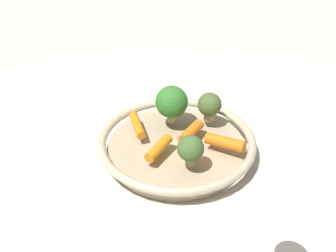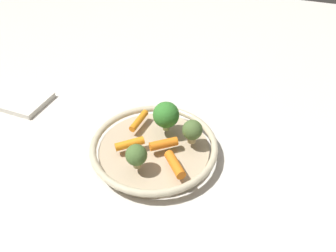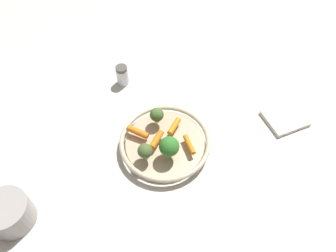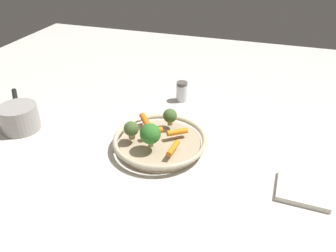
{
  "view_description": "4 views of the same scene",
  "coord_description": "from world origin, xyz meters",
  "px_view_note": "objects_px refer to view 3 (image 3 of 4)",
  "views": [
    {
      "loc": [
        -0.59,
        0.24,
        0.5
      ],
      "look_at": [
        -0.01,
        0.02,
        0.07
      ],
      "focal_mm": 48.77,
      "sensor_mm": 36.0,
      "label": 1
    },
    {
      "loc": [
        -0.49,
        -0.2,
        0.53
      ],
      "look_at": [
        0.02,
        -0.02,
        0.07
      ],
      "focal_mm": 36.09,
      "sensor_mm": 36.0,
      "label": 2
    },
    {
      "loc": [
        0.49,
        -0.22,
        0.84
      ],
      "look_at": [
        -0.03,
        0.02,
        0.06
      ],
      "focal_mm": 34.88,
      "sensor_mm": 36.0,
      "label": 3
    },
    {
      "loc": [
        0.74,
        0.26,
        0.57
      ],
      "look_at": [
        -0.02,
        0.02,
        0.07
      ],
      "focal_mm": 34.93,
      "sensor_mm": 36.0,
      "label": 4
    }
  ],
  "objects_px": {
    "baby_carrot_back": "(189,144)",
    "baby_carrot_center": "(174,126)",
    "baby_carrot_near_rim": "(138,132)",
    "broccoli_floret_edge": "(157,115)",
    "broccoli_floret_small": "(145,151)",
    "dish_towel": "(285,118)",
    "baby_carrot_left": "(157,139)",
    "serving_bowl": "(165,143)",
    "saucepan": "(8,213)",
    "broccoli_floret_mid": "(169,147)",
    "salt_shaker": "(122,75)"
  },
  "relations": [
    {
      "from": "salt_shaker",
      "to": "baby_carrot_center",
      "type": "bearing_deg",
      "value": 12.9
    },
    {
      "from": "baby_carrot_back",
      "to": "broccoli_floret_edge",
      "type": "height_order",
      "value": "broccoli_floret_edge"
    },
    {
      "from": "baby_carrot_near_rim",
      "to": "broccoli_floret_edge",
      "type": "bearing_deg",
      "value": 105.63
    },
    {
      "from": "salt_shaker",
      "to": "dish_towel",
      "type": "height_order",
      "value": "salt_shaker"
    },
    {
      "from": "salt_shaker",
      "to": "saucepan",
      "type": "bearing_deg",
      "value": -51.68
    },
    {
      "from": "baby_carrot_left",
      "to": "baby_carrot_center",
      "type": "bearing_deg",
      "value": 107.98
    },
    {
      "from": "baby_carrot_center",
      "to": "serving_bowl",
      "type": "bearing_deg",
      "value": -57.36
    },
    {
      "from": "salt_shaker",
      "to": "baby_carrot_near_rim",
      "type": "bearing_deg",
      "value": -9.76
    },
    {
      "from": "baby_carrot_near_rim",
      "to": "broccoli_floret_mid",
      "type": "xyz_separation_m",
      "value": [
        0.1,
        0.05,
        0.03
      ]
    },
    {
      "from": "broccoli_floret_small",
      "to": "broccoli_floret_edge",
      "type": "bearing_deg",
      "value": 142.01
    },
    {
      "from": "broccoli_floret_mid",
      "to": "salt_shaker",
      "type": "height_order",
      "value": "broccoli_floret_mid"
    },
    {
      "from": "saucepan",
      "to": "dish_towel",
      "type": "distance_m",
      "value": 0.86
    },
    {
      "from": "baby_carrot_near_rim",
      "to": "saucepan",
      "type": "height_order",
      "value": "saucepan"
    },
    {
      "from": "baby_carrot_near_rim",
      "to": "baby_carrot_center",
      "type": "relative_size",
      "value": 1.11
    },
    {
      "from": "baby_carrot_near_rim",
      "to": "broccoli_floret_mid",
      "type": "relative_size",
      "value": 0.98
    },
    {
      "from": "serving_bowl",
      "to": "baby_carrot_left",
      "type": "distance_m",
      "value": 0.04
    },
    {
      "from": "salt_shaker",
      "to": "dish_towel",
      "type": "relative_size",
      "value": 0.6
    },
    {
      "from": "broccoli_floret_edge",
      "to": "serving_bowl",
      "type": "bearing_deg",
      "value": -5.36
    },
    {
      "from": "baby_carrot_left",
      "to": "dish_towel",
      "type": "xyz_separation_m",
      "value": [
        0.08,
        0.42,
        -0.04
      ]
    },
    {
      "from": "broccoli_floret_edge",
      "to": "broccoli_floret_small",
      "type": "distance_m",
      "value": 0.13
    },
    {
      "from": "baby_carrot_back",
      "to": "baby_carrot_center",
      "type": "xyz_separation_m",
      "value": [
        -0.08,
        -0.01,
        0.0
      ]
    },
    {
      "from": "baby_carrot_near_rim",
      "to": "broccoli_floret_small",
      "type": "relative_size",
      "value": 1.26
    },
    {
      "from": "baby_carrot_back",
      "to": "salt_shaker",
      "type": "xyz_separation_m",
      "value": [
        -0.36,
        -0.08,
        -0.01
      ]
    },
    {
      "from": "broccoli_floret_edge",
      "to": "saucepan",
      "type": "relative_size",
      "value": 0.3
    },
    {
      "from": "broccoli_floret_mid",
      "to": "broccoli_floret_small",
      "type": "xyz_separation_m",
      "value": [
        -0.02,
        -0.07,
        -0.01
      ]
    },
    {
      "from": "baby_carrot_near_rim",
      "to": "baby_carrot_center",
      "type": "xyz_separation_m",
      "value": [
        0.03,
        0.11,
        -0.0
      ]
    },
    {
      "from": "baby_carrot_left",
      "to": "baby_carrot_back",
      "type": "bearing_deg",
      "value": 55.03
    },
    {
      "from": "broccoli_floret_small",
      "to": "baby_carrot_near_rim",
      "type": "bearing_deg",
      "value": 173.24
    },
    {
      "from": "serving_bowl",
      "to": "baby_carrot_center",
      "type": "distance_m",
      "value": 0.06
    },
    {
      "from": "broccoli_floret_edge",
      "to": "dish_towel",
      "type": "bearing_deg",
      "value": 69.76
    },
    {
      "from": "baby_carrot_near_rim",
      "to": "broccoli_floret_edge",
      "type": "relative_size",
      "value": 1.29
    },
    {
      "from": "broccoli_floret_edge",
      "to": "baby_carrot_left",
      "type": "bearing_deg",
      "value": -24.5
    },
    {
      "from": "dish_towel",
      "to": "serving_bowl",
      "type": "bearing_deg",
      "value": -99.92
    },
    {
      "from": "baby_carrot_center",
      "to": "baby_carrot_left",
      "type": "bearing_deg",
      "value": -72.02
    },
    {
      "from": "baby_carrot_back",
      "to": "baby_carrot_near_rim",
      "type": "height_order",
      "value": "baby_carrot_near_rim"
    },
    {
      "from": "broccoli_floret_mid",
      "to": "salt_shaker",
      "type": "xyz_separation_m",
      "value": [
        -0.36,
        -0.01,
        -0.04
      ]
    },
    {
      "from": "broccoli_floret_small",
      "to": "dish_towel",
      "type": "xyz_separation_m",
      "value": [
        0.04,
        0.47,
        -0.06
      ]
    },
    {
      "from": "baby_carrot_near_rim",
      "to": "broccoli_floret_edge",
      "type": "xyz_separation_m",
      "value": [
        -0.02,
        0.07,
        0.02
      ]
    },
    {
      "from": "serving_bowl",
      "to": "saucepan",
      "type": "relative_size",
      "value": 1.56
    },
    {
      "from": "dish_towel",
      "to": "baby_carrot_center",
      "type": "bearing_deg",
      "value": -105.38
    },
    {
      "from": "serving_bowl",
      "to": "broccoli_floret_mid",
      "type": "height_order",
      "value": "broccoli_floret_mid"
    },
    {
      "from": "serving_bowl",
      "to": "broccoli_floret_small",
      "type": "relative_size",
      "value": 5.08
    },
    {
      "from": "baby_carrot_back",
      "to": "baby_carrot_left",
      "type": "relative_size",
      "value": 1.1
    },
    {
      "from": "salt_shaker",
      "to": "broccoli_floret_mid",
      "type": "bearing_deg",
      "value": 1.77
    },
    {
      "from": "baby_carrot_left",
      "to": "dish_towel",
      "type": "distance_m",
      "value": 0.43
    },
    {
      "from": "baby_carrot_near_rim",
      "to": "dish_towel",
      "type": "relative_size",
      "value": 0.55
    },
    {
      "from": "baby_carrot_back",
      "to": "baby_carrot_center",
      "type": "height_order",
      "value": "baby_carrot_center"
    },
    {
      "from": "serving_bowl",
      "to": "dish_towel",
      "type": "relative_size",
      "value": 2.22
    },
    {
      "from": "baby_carrot_back",
      "to": "baby_carrot_center",
      "type": "relative_size",
      "value": 1.07
    },
    {
      "from": "broccoli_floret_mid",
      "to": "saucepan",
      "type": "height_order",
      "value": "broccoli_floret_mid"
    }
  ]
}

